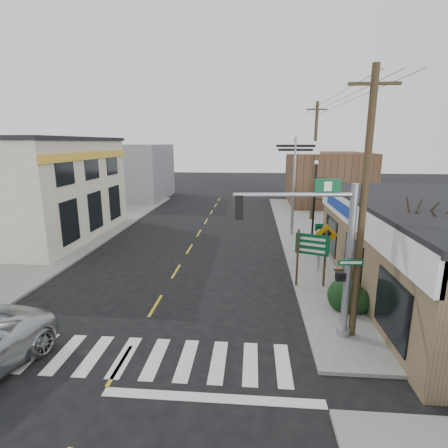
# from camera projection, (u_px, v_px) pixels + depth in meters

# --- Properties ---
(ground) EXTENTS (140.00, 140.00, 0.00)m
(ground) POSITION_uv_depth(u_px,v_px,m) (120.00, 365.00, 10.73)
(ground) COLOR black
(ground) RESTS_ON ground
(sidewalk_right) EXTENTS (6.00, 38.00, 0.13)m
(sidewalk_right) POSITION_uv_depth(u_px,v_px,m) (329.00, 247.00, 22.61)
(sidewalk_right) COLOR slate
(sidewalk_right) RESTS_ON ground
(sidewalk_left) EXTENTS (6.00, 38.00, 0.13)m
(sidewalk_left) POSITION_uv_depth(u_px,v_px,m) (63.00, 240.00, 24.05)
(sidewalk_left) COLOR slate
(sidewalk_left) RESTS_ON ground
(center_line) EXTENTS (0.12, 56.00, 0.01)m
(center_line) POSITION_uv_depth(u_px,v_px,m) (176.00, 271.00, 18.49)
(center_line) COLOR gold
(center_line) RESTS_ON ground
(crosswalk) EXTENTS (11.00, 2.20, 0.01)m
(crosswalk) POSITION_uv_depth(u_px,v_px,m) (125.00, 357.00, 11.12)
(crosswalk) COLOR silver
(crosswalk) RESTS_ON ground
(left_building) EXTENTS (12.00, 12.00, 6.80)m
(left_building) POSITION_uv_depth(u_px,v_px,m) (11.00, 190.00, 24.58)
(left_building) COLOR #BBB49C
(left_building) RESTS_ON ground
(bldg_distant_right) EXTENTS (8.00, 10.00, 5.60)m
(bldg_distant_right) POSITION_uv_depth(u_px,v_px,m) (326.00, 178.00, 38.24)
(bldg_distant_right) COLOR brown
(bldg_distant_right) RESTS_ON ground
(bldg_distant_left) EXTENTS (9.00, 10.00, 6.40)m
(bldg_distant_left) POSITION_uv_depth(u_px,v_px,m) (128.00, 172.00, 41.93)
(bldg_distant_left) COLOR slate
(bldg_distant_left) RESTS_ON ground
(traffic_signal_pole) EXTENTS (4.28, 0.36, 5.43)m
(traffic_signal_pole) POSITION_uv_depth(u_px,v_px,m) (330.00, 245.00, 11.50)
(traffic_signal_pole) COLOR gray
(traffic_signal_pole) RESTS_ON sidewalk_right
(guide_sign) EXTENTS (1.53, 0.13, 2.68)m
(guide_sign) POSITION_uv_depth(u_px,v_px,m) (312.00, 250.00, 15.92)
(guide_sign) COLOR #43331F
(guide_sign) RESTS_ON sidewalk_right
(fire_hydrant) EXTENTS (0.23, 0.23, 0.73)m
(fire_hydrant) POSITION_uv_depth(u_px,v_px,m) (339.00, 274.00, 16.63)
(fire_hydrant) COLOR orange
(fire_hydrant) RESTS_ON sidewalk_right
(ped_crossing_sign) EXTENTS (1.06, 0.08, 2.74)m
(ped_crossing_sign) POSITION_uv_depth(u_px,v_px,m) (326.00, 241.00, 16.89)
(ped_crossing_sign) COLOR gray
(ped_crossing_sign) RESTS_ON sidewalk_right
(lamp_post) EXTENTS (0.70, 0.55, 5.43)m
(lamp_post) POSITION_uv_depth(u_px,v_px,m) (315.00, 196.00, 22.61)
(lamp_post) COLOR black
(lamp_post) RESTS_ON sidewalk_right
(dance_center_sign) EXTENTS (3.25, 0.20, 6.91)m
(dance_center_sign) POSITION_uv_depth(u_px,v_px,m) (295.00, 162.00, 24.13)
(dance_center_sign) COLOR gray
(dance_center_sign) RESTS_ON sidewalk_right
(bare_tree) EXTENTS (2.67, 2.67, 5.35)m
(bare_tree) POSITION_uv_depth(u_px,v_px,m) (433.00, 210.00, 12.27)
(bare_tree) COLOR black
(bare_tree) RESTS_ON sidewalk_right
(shrub_front) EXTENTS (1.44, 1.44, 1.08)m
(shrub_front) POSITION_uv_depth(u_px,v_px,m) (346.00, 296.00, 13.99)
(shrub_front) COLOR #17321A
(shrub_front) RESTS_ON sidewalk_right
(shrub_back) EXTENTS (0.97, 0.97, 0.73)m
(shrub_back) POSITION_uv_depth(u_px,v_px,m) (359.00, 266.00, 17.82)
(shrub_back) COLOR black
(shrub_back) RESTS_ON sidewalk_right
(utility_pole_near) EXTENTS (1.53, 0.23, 8.80)m
(utility_pole_near) POSITION_uv_depth(u_px,v_px,m) (363.00, 207.00, 11.15)
(utility_pole_near) COLOR #422921
(utility_pole_near) RESTS_ON sidewalk_right
(utility_pole_far) EXTENTS (1.70, 0.26, 9.79)m
(utility_pole_far) POSITION_uv_depth(u_px,v_px,m) (314.00, 161.00, 29.44)
(utility_pole_far) COLOR #3D3220
(utility_pole_far) RESTS_ON sidewalk_right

